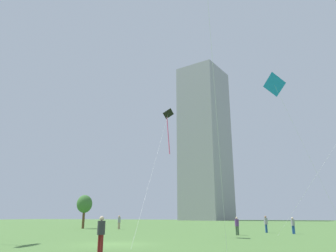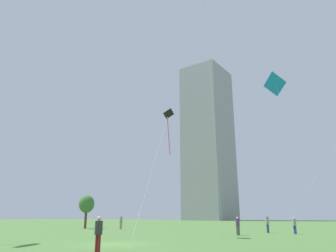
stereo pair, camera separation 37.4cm
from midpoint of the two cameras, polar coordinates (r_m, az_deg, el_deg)
ground at (r=22.48m, az=-10.08°, el=-20.39°), size 280.00×280.00×0.00m
person_standing_0 at (r=32.89m, az=12.08°, el=-17.10°), size 0.38×0.38×1.72m
person_standing_1 at (r=38.56m, az=17.08°, el=-16.47°), size 0.41×0.41×1.83m
person_standing_2 at (r=36.90m, az=21.46°, el=-16.26°), size 0.38×0.38×1.69m
person_standing_3 at (r=17.51m, az=-12.69°, el=-18.16°), size 0.40×0.40×1.79m
person_standing_4 at (r=47.17m, az=-9.10°, el=-16.71°), size 0.42×0.42×1.88m
kite_flying_1 at (r=31.51m, az=18.50°, el=7.02°), size 5.60×6.10×14.41m
kite_flying_5 at (r=31.59m, az=-0.33°, el=0.99°), size 3.09×12.10×12.09m
park_tree_0 at (r=50.75m, az=-15.14°, el=-13.56°), size 2.30×2.30×4.89m
distant_highrise_0 at (r=148.48m, az=6.66°, el=-2.79°), size 22.17×24.07×71.06m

